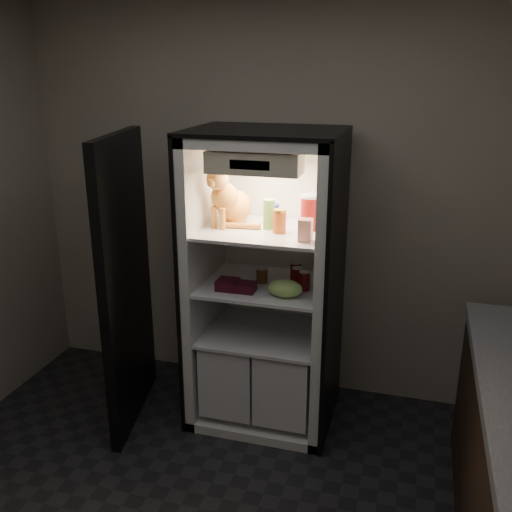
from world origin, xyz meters
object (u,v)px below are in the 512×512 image
(condiment_jar, at_px, (262,275))
(refrigerator, at_px, (266,302))
(soda_can_b, at_px, (297,277))
(soda_can_c, at_px, (304,281))
(salsa_jar, at_px, (279,221))
(tabby_cat, at_px, (230,201))
(soda_can_a, at_px, (296,272))
(parmesan_shaker, at_px, (269,214))
(cream_carton, at_px, (305,230))
(pepper_jar, at_px, (311,212))
(mayo_tub, at_px, (272,214))
(grape_bag, at_px, (285,288))
(berry_box_right, at_px, (246,287))
(berry_box_left, at_px, (228,284))

(condiment_jar, bearing_deg, refrigerator, 70.48)
(soda_can_b, height_order, soda_can_c, soda_can_b)
(soda_can_c, bearing_deg, refrigerator, 158.58)
(salsa_jar, bearing_deg, tabby_cat, 165.30)
(soda_can_a, xyz_separation_m, soda_can_c, (0.08, -0.12, -0.00))
(parmesan_shaker, distance_m, cream_carton, 0.32)
(soda_can_c, bearing_deg, cream_carton, -79.75)
(parmesan_shaker, relative_size, soda_can_c, 1.53)
(parmesan_shaker, distance_m, pepper_jar, 0.25)
(mayo_tub, height_order, pepper_jar, pepper_jar)
(condiment_jar, height_order, grape_bag, same)
(salsa_jar, distance_m, berry_box_right, 0.44)
(pepper_jar, bearing_deg, berry_box_left, -153.15)
(grape_bag, bearing_deg, mayo_tub, 118.21)
(refrigerator, relative_size, tabby_cat, 4.69)
(cream_carton, xyz_separation_m, soda_can_a, (-0.10, 0.26, -0.35))
(mayo_tub, relative_size, soda_can_b, 1.00)
(pepper_jar, height_order, grape_bag, pepper_jar)
(tabby_cat, distance_m, berry_box_left, 0.51)
(mayo_tub, relative_size, salsa_jar, 0.89)
(tabby_cat, distance_m, berry_box_right, 0.54)
(pepper_jar, distance_m, soda_can_c, 0.41)
(salsa_jar, distance_m, soda_can_a, 0.39)
(soda_can_b, distance_m, berry_box_right, 0.32)
(soda_can_b, xyz_separation_m, condiment_jar, (-0.23, 0.02, -0.01))
(soda_can_a, relative_size, grape_bag, 0.63)
(condiment_jar, bearing_deg, pepper_jar, 11.91)
(soda_can_b, height_order, berry_box_right, soda_can_b)
(refrigerator, distance_m, condiment_jar, 0.21)
(soda_can_a, xyz_separation_m, berry_box_left, (-0.37, -0.24, -0.03))
(parmesan_shaker, relative_size, soda_can_a, 1.41)
(salsa_jar, bearing_deg, pepper_jar, 38.68)
(pepper_jar, bearing_deg, berry_box_right, -144.86)
(condiment_jar, bearing_deg, cream_carton, -32.18)
(pepper_jar, xyz_separation_m, soda_can_a, (-0.08, 0.01, -0.39))
(cream_carton, height_order, condiment_jar, cream_carton)
(soda_can_a, bearing_deg, soda_can_b, -71.06)
(refrigerator, height_order, parmesan_shaker, refrigerator)
(soda_can_b, xyz_separation_m, grape_bag, (-0.04, -0.17, -0.01))
(refrigerator, relative_size, berry_box_right, 17.36)
(pepper_jar, height_order, berry_box_right, pepper_jar)
(berry_box_right, bearing_deg, salsa_jar, 31.56)
(soda_can_b, relative_size, soda_can_c, 1.05)
(mayo_tub, bearing_deg, condiment_jar, -105.70)
(condiment_jar, bearing_deg, grape_bag, -43.91)
(salsa_jar, bearing_deg, refrigerator, 132.70)
(soda_can_a, bearing_deg, berry_box_right, -135.71)
(tabby_cat, xyz_separation_m, berry_box_left, (0.04, -0.19, -0.47))
(soda_can_b, bearing_deg, grape_bag, -102.78)
(parmesan_shaker, bearing_deg, soda_can_c, -11.75)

